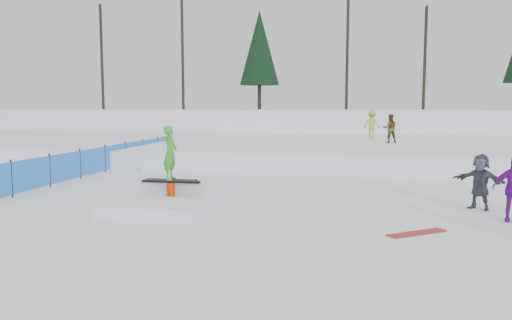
% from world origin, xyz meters
% --- Properties ---
extents(ground, '(120.00, 120.00, 0.00)m').
position_xyz_m(ground, '(0.00, 0.00, 0.00)').
color(ground, white).
extents(snow_berm, '(60.00, 14.00, 2.40)m').
position_xyz_m(snow_berm, '(0.00, 30.00, 1.20)').
color(snow_berm, white).
rests_on(snow_berm, ground).
extents(snow_midrise, '(50.00, 18.00, 0.80)m').
position_xyz_m(snow_midrise, '(0.00, 16.00, 0.40)').
color(snow_midrise, white).
rests_on(snow_midrise, ground).
extents(safety_fence, '(0.05, 16.00, 1.10)m').
position_xyz_m(safety_fence, '(-6.50, 6.60, 0.55)').
color(safety_fence, blue).
rests_on(safety_fence, ground).
extents(treeline, '(40.24, 4.22, 10.50)m').
position_xyz_m(treeline, '(6.18, 28.28, 7.45)').
color(treeline, black).
rests_on(treeline, snow_berm).
extents(walker_olive, '(0.76, 0.62, 1.45)m').
position_xyz_m(walker_olive, '(5.19, 14.07, 1.53)').
color(walker_olive, brown).
rests_on(walker_olive, snow_midrise).
extents(walker_ygreen, '(1.20, 0.99, 1.62)m').
position_xyz_m(walker_ygreen, '(4.48, 17.68, 1.61)').
color(walker_ygreen, '#B1C136').
rests_on(walker_ygreen, snow_midrise).
extents(spectator_dark, '(1.31, 1.12, 1.42)m').
position_xyz_m(spectator_dark, '(6.40, 1.47, 0.71)').
color(spectator_dark, '#3C424F').
rests_on(spectator_dark, ground).
extents(loose_board_red, '(1.30, 1.04, 0.03)m').
position_xyz_m(loose_board_red, '(4.50, -1.40, 0.01)').
color(loose_board_red, maroon).
rests_on(loose_board_red, ground).
extents(jib_rail_feature, '(2.60, 4.40, 2.11)m').
position_xyz_m(jib_rail_feature, '(-1.55, 1.17, 0.30)').
color(jib_rail_feature, white).
rests_on(jib_rail_feature, ground).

